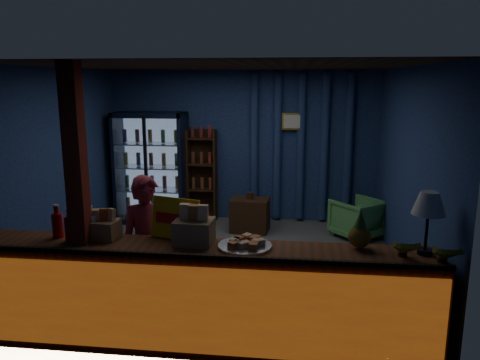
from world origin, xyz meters
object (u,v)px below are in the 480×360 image
(shopkeeper, at_px, (148,248))
(table_lamp, at_px, (429,206))
(green_chair, at_px, (357,218))
(pastry_tray, at_px, (245,244))

(shopkeeper, relative_size, table_lamp, 2.69)
(green_chair, distance_m, pastry_tray, 3.59)
(green_chair, height_order, pastry_tray, pastry_tray)
(green_chair, bearing_deg, shopkeeper, 8.77)
(green_chair, distance_m, table_lamp, 3.38)
(shopkeeper, relative_size, green_chair, 2.20)
(pastry_tray, relative_size, table_lamp, 0.89)
(shopkeeper, bearing_deg, pastry_tray, -42.33)
(green_chair, bearing_deg, table_lamp, 52.69)
(green_chair, relative_size, table_lamp, 1.22)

